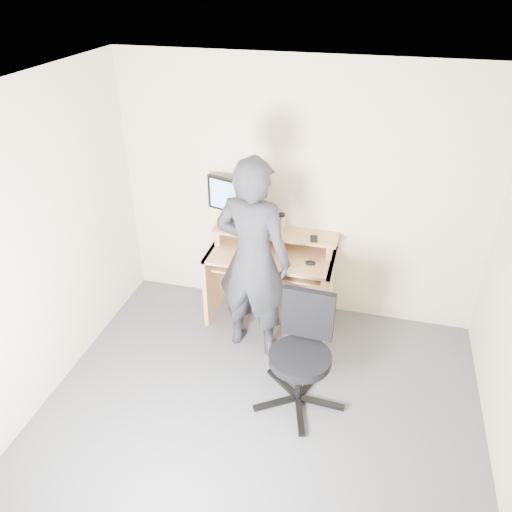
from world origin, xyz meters
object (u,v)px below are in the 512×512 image
at_px(desk, 273,267).
at_px(office_chair, 303,348).
at_px(person, 253,260).
at_px(monitor, 232,199).

relative_size(desk, office_chair, 1.27).
bearing_deg(person, office_chair, 145.63).
distance_m(desk, office_chair, 1.15).
relative_size(desk, monitor, 2.36).
xyz_separation_m(desk, office_chair, (0.48, -1.05, -0.03)).
distance_m(office_chair, person, 0.86).
xyz_separation_m(office_chair, person, (-0.54, 0.53, 0.42)).
distance_m(monitor, office_chair, 1.59).
distance_m(desk, person, 0.65).
bearing_deg(desk, office_chair, -65.26).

